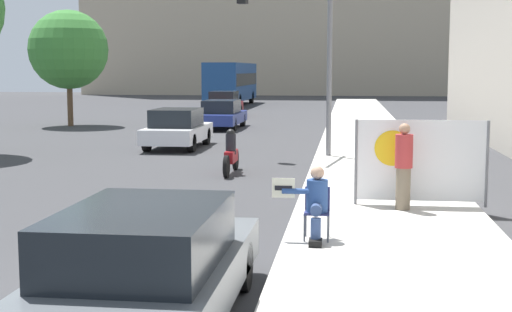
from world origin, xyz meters
The scene contains 13 objects.
ground_plane centered at (0.00, 0.00, 0.00)m, with size 160.00×160.00×0.00m, color #38383A.
sidewalk_curb centered at (3.33, 15.00, 0.07)m, with size 3.62×90.00×0.14m, color beige.
seated_protester centered at (2.04, 3.21, 0.77)m, with size 0.91×0.77×1.18m.
jogger_on_sidewalk centered at (3.61, 5.94, 1.00)m, with size 0.34×0.34×1.68m.
protest_banner centered at (3.96, 6.38, 1.05)m, with size 2.60×0.06×1.71m.
traffic_light_pole centered at (0.90, 14.77, 4.14)m, with size 3.06×2.83×5.94m.
parked_car_curbside centered at (0.37, -0.57, 0.70)m, with size 1.86×4.67×1.38m.
car_on_road_nearest centered at (-3.62, 17.37, 0.72)m, with size 1.82×4.19×1.44m.
car_on_road_midblock centered at (-3.51, 26.11, 0.70)m, with size 1.79×4.68×1.39m.
car_on_road_distant centered at (-5.00, 35.26, 0.76)m, with size 1.76×4.13×1.55m.
city_bus_on_road centered at (-6.77, 48.93, 1.94)m, with size 2.54×11.73×3.38m.
motorcycle_on_road centered at (-0.63, 11.21, 0.53)m, with size 0.28×2.16×1.24m.
street_tree_midblock centered at (-11.46, 26.79, 3.84)m, with size 3.97×3.97×5.84m.
Camera 1 is at (2.52, -7.90, 2.83)m, focal length 50.00 mm.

